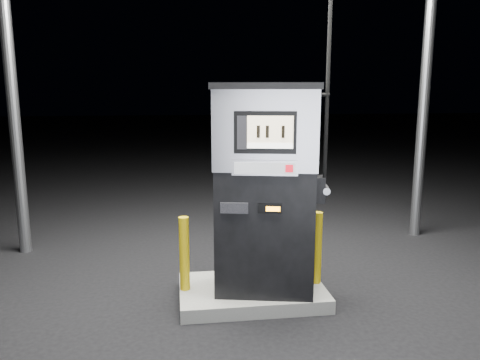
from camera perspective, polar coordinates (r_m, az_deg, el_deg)
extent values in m
plane|color=black|center=(5.41, 1.45, -14.24)|extent=(80.00, 80.00, 0.00)
cube|color=#60605B|center=(5.38, 1.45, -13.52)|extent=(1.60, 1.00, 0.15)
cylinder|color=gray|center=(7.18, -26.04, 9.41)|extent=(0.16, 0.16, 4.50)
cylinder|color=gray|center=(7.82, 21.57, 9.78)|extent=(0.16, 0.16, 4.50)
cube|color=black|center=(5.04, 3.03, -6.12)|extent=(1.13, 0.79, 1.35)
cube|color=#B3B3BB|center=(4.84, 3.16, 6.18)|extent=(1.15, 0.82, 0.81)
cube|color=black|center=(4.82, 3.21, 11.36)|extent=(1.20, 0.87, 0.06)
cube|color=black|center=(4.53, 3.08, 5.79)|extent=(0.60, 0.16, 0.41)
cube|color=beige|center=(4.51, 3.70, 6.18)|extent=(0.43, 0.10, 0.26)
cube|color=white|center=(4.52, 3.68, 4.20)|extent=(0.43, 0.10, 0.05)
cube|color=#B3B3BB|center=(4.57, 3.04, 1.48)|extent=(0.64, 0.17, 0.15)
cube|color=#93959A|center=(4.55, 3.03, 1.44)|extent=(0.58, 0.13, 0.11)
cube|color=red|center=(4.55, 6.02, 1.40)|extent=(0.07, 0.02, 0.08)
cube|color=black|center=(4.66, 3.65, -3.50)|extent=(0.24, 0.07, 0.10)
cube|color=orange|center=(4.65, 4.05, -3.55)|extent=(0.14, 0.03, 0.05)
cube|color=black|center=(4.67, -0.72, -3.44)|extent=(0.28, 0.08, 0.11)
cube|color=black|center=(4.95, 9.65, -1.11)|extent=(0.15, 0.21, 0.27)
cylinder|color=gray|center=(4.96, 10.39, -1.12)|extent=(0.12, 0.25, 0.08)
cylinder|color=black|center=(4.86, 10.96, 20.00)|extent=(0.05, 0.05, 3.34)
cylinder|color=#C7A60B|center=(5.16, -6.80, -8.90)|extent=(0.14, 0.14, 0.82)
cylinder|color=#C7A60B|center=(5.37, 9.36, -8.15)|extent=(0.14, 0.14, 0.82)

